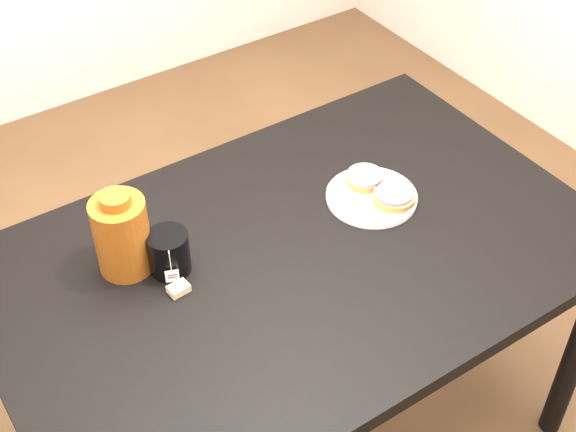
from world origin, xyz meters
The scene contains 7 objects.
table centered at (0.00, 0.00, 0.67)m, with size 1.40×0.90×0.75m.
plate centered at (0.26, 0.05, 0.76)m, with size 0.22×0.22×0.02m.
bagel_back centered at (0.27, 0.10, 0.78)m, with size 0.12×0.12×0.03m.
bagel_front centered at (0.29, 0.01, 0.77)m, with size 0.14×0.14×0.03m.
mug centered at (-0.27, 0.11, 0.80)m, with size 0.15×0.12×0.10m.
teabag_pouch centered at (-0.28, 0.04, 0.76)m, with size 0.04×0.03×0.02m, color #C6B793.
bagel_package centered at (-0.34, 0.18, 0.85)m, with size 0.14×0.14×0.21m.
Camera 1 is at (-0.75, -1.08, 2.04)m, focal length 50.00 mm.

